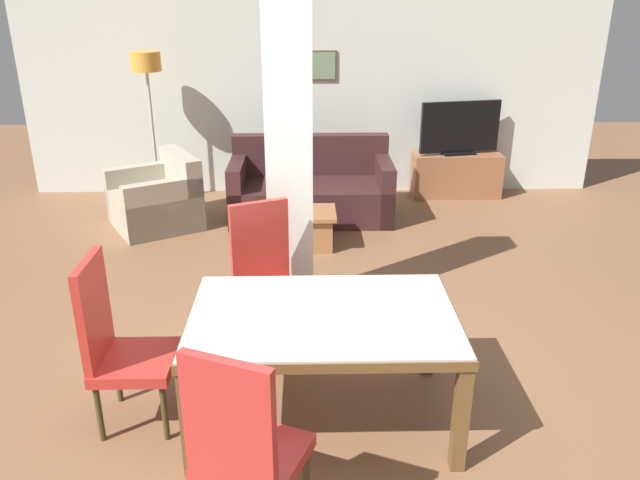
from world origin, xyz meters
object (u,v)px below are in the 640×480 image
object	(u,v)px
dining_chair_head_left	(117,341)
tv_stand	(456,175)
dining_chair_far_left	(266,275)
bottle	(288,201)
coffee_table	(298,228)
sofa	(311,191)
tv_screen	(460,129)
armchair	(158,201)
dining_chair_near_left	(243,445)
dining_table	(323,334)
floor_lamp	(147,76)

from	to	relation	value
dining_chair_head_left	tv_stand	xyz separation A→B (m)	(3.04, 4.42, -0.29)
dining_chair_far_left	dining_chair_head_left	bearing A→B (deg)	23.94
bottle	coffee_table	bearing A→B (deg)	-27.54
dining_chair_far_left	coffee_table	xyz separation A→B (m)	(0.21, 1.87, -0.36)
dining_chair_far_left	sofa	xyz separation A→B (m)	(0.35, 2.80, -0.26)
bottle	tv_screen	world-z (taller)	tv_screen
armchair	tv_screen	distance (m)	3.75
dining_chair_near_left	tv_screen	distance (m)	5.79
dining_chair_near_left	sofa	size ratio (longest dim) A/B	0.59
dining_chair_head_left	dining_chair_near_left	world-z (taller)	same
dining_chair_head_left	bottle	size ratio (longest dim) A/B	4.39
coffee_table	bottle	world-z (taller)	bottle
dining_chair_near_left	bottle	bearing A→B (deg)	111.23
armchair	dining_chair_head_left	bearing A→B (deg)	159.02
bottle	dining_chair_far_left	bearing A→B (deg)	-93.31
armchair	tv_stand	xyz separation A→B (m)	(3.57, 1.00, -0.01)
dining_table	coffee_table	world-z (taller)	dining_table
dining_chair_near_left	dining_table	bearing A→B (deg)	90.00
dining_table	coffee_table	distance (m)	2.80
sofa	tv_screen	size ratio (longest dim) A/B	1.80
tv_screen	floor_lamp	distance (m)	3.81
dining_chair_head_left	dining_chair_near_left	distance (m)	1.24
coffee_table	tv_stand	bearing A→B (deg)	39.69
dining_table	tv_stand	size ratio (longest dim) A/B	1.42
armchair	tv_stand	bearing A→B (deg)	-104.15
dining_chair_near_left	tv_stand	xyz separation A→B (m)	(2.21, 5.34, -0.29)
bottle	floor_lamp	bearing A→B (deg)	138.91
dining_table	floor_lamp	world-z (taller)	floor_lamp
dining_chair_near_left	tv_screen	bearing A→B (deg)	90.45
dining_chair_near_left	armchair	size ratio (longest dim) A/B	0.90
dining_chair_far_left	armchair	world-z (taller)	dining_chair_far_left
bottle	tv_stand	bearing A→B (deg)	37.37
tv_stand	floor_lamp	xyz separation A→B (m)	(-3.75, -0.16, 1.26)
dining_chair_near_left	sofa	bearing A→B (deg)	108.57
dining_chair_head_left	floor_lamp	xyz separation A→B (m)	(-0.71, 4.26, 0.97)
coffee_table	floor_lamp	xyz separation A→B (m)	(-1.75, 1.49, 1.33)
dining_chair_near_left	tv_stand	bearing A→B (deg)	90.45
dining_chair_far_left	armchair	distance (m)	2.88
tv_stand	armchair	bearing A→B (deg)	-164.32
dining_chair_head_left	dining_chair_far_left	distance (m)	1.22
dining_chair_near_left	coffee_table	size ratio (longest dim) A/B	1.41
floor_lamp	coffee_table	bearing A→B (deg)	-40.42
armchair	bottle	size ratio (longest dim) A/B	4.87
armchair	tv_screen	bearing A→B (deg)	-104.15
tv_stand	floor_lamp	world-z (taller)	floor_lamp
sofa	coffee_table	size ratio (longest dim) A/B	2.39
armchair	tv_screen	world-z (taller)	tv_screen
dining_chair_head_left	coffee_table	bearing A→B (deg)	159.41
dining_table	coffee_table	bearing A→B (deg)	93.64
dining_chair_head_left	sofa	distance (m)	3.89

